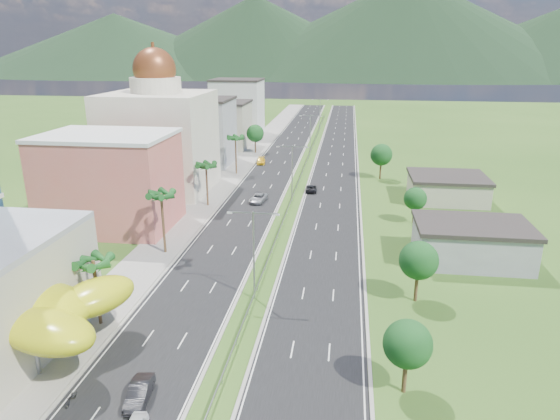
% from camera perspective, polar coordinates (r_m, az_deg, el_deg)
% --- Properties ---
extents(ground, '(500.00, 500.00, 0.00)m').
position_cam_1_polar(ground, '(52.34, -4.99, -15.15)').
color(ground, '#2D5119').
rests_on(ground, ground).
extents(road_left, '(11.00, 260.00, 0.04)m').
position_cam_1_polar(road_left, '(136.80, 0.11, 6.04)').
color(road_left, black).
rests_on(road_left, ground).
extents(road_right, '(11.00, 260.00, 0.04)m').
position_cam_1_polar(road_right, '(135.68, 6.44, 5.82)').
color(road_right, black).
rests_on(road_right, ground).
extents(sidewalk_left, '(7.00, 260.00, 0.12)m').
position_cam_1_polar(sidewalk_left, '(138.34, -3.81, 6.15)').
color(sidewalk_left, gray).
rests_on(sidewalk_left, ground).
extents(median_guardrail, '(0.10, 216.06, 0.76)m').
position_cam_1_polar(median_guardrail, '(118.40, 2.56, 4.41)').
color(median_guardrail, gray).
rests_on(median_guardrail, ground).
extents(streetlight_median_b, '(6.04, 0.25, 11.00)m').
position_cam_1_polar(streetlight_median_b, '(57.88, -3.03, -4.14)').
color(streetlight_median_b, gray).
rests_on(streetlight_median_b, ground).
extents(streetlight_median_c, '(6.04, 0.25, 11.00)m').
position_cam_1_polar(streetlight_median_c, '(95.70, 1.40, 4.88)').
color(streetlight_median_c, gray).
rests_on(streetlight_median_c, ground).
extents(streetlight_median_d, '(6.04, 0.25, 11.00)m').
position_cam_1_polar(streetlight_median_d, '(139.70, 3.48, 9.07)').
color(streetlight_median_d, gray).
rests_on(streetlight_median_d, ground).
extents(streetlight_median_e, '(6.04, 0.25, 11.00)m').
position_cam_1_polar(streetlight_median_e, '(184.19, 4.58, 11.24)').
color(streetlight_median_e, gray).
rests_on(streetlight_median_e, ground).
extents(lime_canopy, '(18.00, 15.00, 7.40)m').
position_cam_1_polar(lime_canopy, '(54.42, -27.49, -9.87)').
color(lime_canopy, '#BCC012').
rests_on(lime_canopy, ground).
extents(pink_shophouse, '(20.00, 15.00, 15.00)m').
position_cam_1_polar(pink_shophouse, '(86.44, -18.81, 2.97)').
color(pink_shophouse, '#CC5F53').
rests_on(pink_shophouse, ground).
extents(domed_building, '(20.00, 20.00, 28.70)m').
position_cam_1_polar(domed_building, '(106.23, -13.61, 8.25)').
color(domed_building, beige).
rests_on(domed_building, ground).
extents(midrise_grey, '(16.00, 15.00, 16.00)m').
position_cam_1_polar(midrise_grey, '(129.77, -9.15, 8.74)').
color(midrise_grey, gray).
rests_on(midrise_grey, ground).
extents(midrise_beige, '(16.00, 15.00, 13.00)m').
position_cam_1_polar(midrise_beige, '(150.94, -6.73, 9.56)').
color(midrise_beige, '#B1AA92').
rests_on(midrise_beige, ground).
extents(midrise_white, '(16.00, 15.00, 18.00)m').
position_cam_1_polar(midrise_white, '(172.80, -4.86, 11.53)').
color(midrise_white, silver).
rests_on(midrise_white, ground).
extents(shed_near, '(15.00, 10.00, 5.00)m').
position_cam_1_polar(shed_near, '(74.63, 21.02, -3.66)').
color(shed_near, gray).
rests_on(shed_near, ground).
extents(shed_far, '(14.00, 12.00, 4.40)m').
position_cam_1_polar(shed_far, '(103.04, 18.54, 2.29)').
color(shed_far, '#B1AA92').
rests_on(shed_far, ground).
extents(palm_tree_b, '(3.60, 3.60, 8.10)m').
position_cam_1_polar(palm_tree_b, '(55.82, -20.54, -5.86)').
color(palm_tree_b, '#47301C').
rests_on(palm_tree_b, ground).
extents(palm_tree_c, '(3.60, 3.60, 9.60)m').
position_cam_1_polar(palm_tree_c, '(72.38, -13.42, 1.45)').
color(palm_tree_c, '#47301C').
rests_on(palm_tree_c, ground).
extents(palm_tree_d, '(3.60, 3.60, 8.60)m').
position_cam_1_polar(palm_tree_d, '(93.70, -8.44, 4.90)').
color(palm_tree_d, '#47301C').
rests_on(palm_tree_d, ground).
extents(palm_tree_e, '(3.60, 3.60, 9.40)m').
position_cam_1_polar(palm_tree_e, '(117.27, -5.11, 8.06)').
color(palm_tree_e, '#47301C').
rests_on(palm_tree_e, ground).
extents(leafy_tree_lfar, '(4.90, 4.90, 8.05)m').
position_cam_1_polar(leafy_tree_lfar, '(141.87, -2.86, 8.74)').
color(leafy_tree_lfar, '#47301C').
rests_on(leafy_tree_lfar, ground).
extents(leafy_tree_ra, '(4.20, 4.20, 6.90)m').
position_cam_1_polar(leafy_tree_ra, '(44.91, 14.38, -14.63)').
color(leafy_tree_ra, '#47301C').
rests_on(leafy_tree_ra, ground).
extents(leafy_tree_rb, '(4.55, 4.55, 7.47)m').
position_cam_1_polar(leafy_tree_rb, '(60.07, 15.57, -5.59)').
color(leafy_tree_rb, '#47301C').
rests_on(leafy_tree_rb, ground).
extents(leafy_tree_rc, '(3.85, 3.85, 6.33)m').
position_cam_1_polar(leafy_tree_rc, '(86.89, 15.20, 1.25)').
color(leafy_tree_rc, '#47301C').
rests_on(leafy_tree_rc, ground).
extents(leafy_tree_rd, '(4.90, 4.90, 8.05)m').
position_cam_1_polar(leafy_tree_rd, '(115.20, 11.51, 6.20)').
color(leafy_tree_rd, '#47301C').
rests_on(leafy_tree_rd, ground).
extents(mountain_ridge, '(860.00, 140.00, 90.00)m').
position_cam_1_polar(mountain_ridge, '(495.93, 13.91, 14.30)').
color(mountain_ridge, black).
rests_on(mountain_ridge, ground).
extents(car_dark_left, '(2.26, 4.91, 1.56)m').
position_cam_1_polar(car_dark_left, '(46.50, -15.79, -19.44)').
color(car_dark_left, black).
rests_on(car_dark_left, road_left).
extents(car_silver_mid_left, '(3.16, 5.78, 1.54)m').
position_cam_1_polar(car_silver_mid_left, '(96.73, -2.52, 1.37)').
color(car_silver_mid_left, '#94959B').
rests_on(car_silver_mid_left, road_left).
extents(car_yellow_far_left, '(2.71, 5.34, 1.49)m').
position_cam_1_polar(car_yellow_far_left, '(129.17, -2.19, 5.65)').
color(car_yellow_far_left, yellow).
rests_on(car_yellow_far_left, road_left).
extents(car_dark_far_right, '(2.34, 4.81, 1.32)m').
position_cam_1_polar(car_dark_far_right, '(104.00, 3.58, 2.49)').
color(car_dark_far_right, black).
rests_on(car_dark_far_right, road_right).
extents(motorcycle, '(0.63, 1.93, 1.23)m').
position_cam_1_polar(motorcycle, '(48.17, -22.76, -19.05)').
color(motorcycle, black).
rests_on(motorcycle, road_left).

